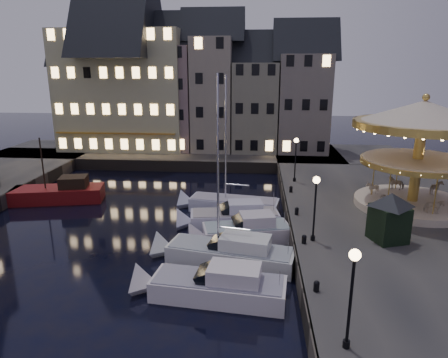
# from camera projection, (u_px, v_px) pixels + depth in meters

# --- Properties ---
(ground) EXTENTS (160.00, 160.00, 0.00)m
(ground) POSITION_uv_depth(u_px,v_px,m) (198.00, 262.00, 25.10)
(ground) COLOR black
(ground) RESTS_ON ground
(quay_east) EXTENTS (16.00, 56.00, 1.30)m
(quay_east) POSITION_uv_depth(u_px,v_px,m) (396.00, 223.00, 29.55)
(quay_east) COLOR #474442
(quay_east) RESTS_ON ground
(quay_north) EXTENTS (44.00, 12.00, 1.30)m
(quay_north) POSITION_uv_depth(u_px,v_px,m) (169.00, 155.00, 52.42)
(quay_north) COLOR #474442
(quay_north) RESTS_ON ground
(quaywall_e) EXTENTS (0.15, 44.00, 1.30)m
(quaywall_e) POSITION_uv_depth(u_px,v_px,m) (288.00, 220.00, 30.20)
(quaywall_e) COLOR #47423A
(quaywall_e) RESTS_ON ground
(quaywall_n) EXTENTS (48.00, 0.15, 1.30)m
(quaywall_n) POSITION_uv_depth(u_px,v_px,m) (174.00, 166.00, 46.51)
(quaywall_n) COLOR #47423A
(quaywall_n) RESTS_ON ground
(streetlamp_a) EXTENTS (0.44, 0.44, 4.17)m
(streetlamp_a) POSITION_uv_depth(u_px,v_px,m) (352.00, 285.00, 14.80)
(streetlamp_a) COLOR black
(streetlamp_a) RESTS_ON quay_east
(streetlamp_b) EXTENTS (0.44, 0.44, 4.17)m
(streetlamp_b) POSITION_uv_depth(u_px,v_px,m) (315.00, 199.00, 24.39)
(streetlamp_b) COLOR black
(streetlamp_b) RESTS_ON quay_east
(streetlamp_c) EXTENTS (0.44, 0.44, 4.17)m
(streetlamp_c) POSITION_uv_depth(u_px,v_px,m) (296.00, 153.00, 37.34)
(streetlamp_c) COLOR black
(streetlamp_c) RESTS_ON quay_east
(bollard_a) EXTENTS (0.30, 0.30, 0.57)m
(bollard_a) POSITION_uv_depth(u_px,v_px,m) (317.00, 286.00, 19.34)
(bollard_a) COLOR black
(bollard_a) RESTS_ON quay_east
(bollard_b) EXTENTS (0.30, 0.30, 0.57)m
(bollard_b) POSITION_uv_depth(u_px,v_px,m) (304.00, 239.00, 24.61)
(bollard_b) COLOR black
(bollard_b) RESTS_ON quay_east
(bollard_c) EXTENTS (0.30, 0.30, 0.57)m
(bollard_c) POSITION_uv_depth(u_px,v_px,m) (297.00, 211.00, 29.41)
(bollard_c) COLOR black
(bollard_c) RESTS_ON quay_east
(bollard_d) EXTENTS (0.30, 0.30, 0.57)m
(bollard_d) POSITION_uv_depth(u_px,v_px,m) (291.00, 189.00, 34.69)
(bollard_d) COLOR black
(bollard_d) RESTS_ON quay_east
(townhouse_na) EXTENTS (5.50, 8.00, 12.80)m
(townhouse_na) POSITION_uv_depth(u_px,v_px,m) (85.00, 98.00, 53.34)
(townhouse_na) COLOR tan
(townhouse_na) RESTS_ON quay_north
(townhouse_nb) EXTENTS (6.16, 8.00, 13.80)m
(townhouse_nb) POSITION_uv_depth(u_px,v_px,m) (125.00, 95.00, 52.76)
(townhouse_nb) COLOR #7B6C5E
(townhouse_nb) RESTS_ON quay_north
(townhouse_nc) EXTENTS (6.82, 8.00, 14.80)m
(townhouse_nc) POSITION_uv_depth(u_px,v_px,m) (170.00, 91.00, 52.14)
(townhouse_nc) COLOR gray
(townhouse_nc) RESTS_ON quay_north
(townhouse_nd) EXTENTS (5.50, 8.00, 15.80)m
(townhouse_nd) POSITION_uv_depth(u_px,v_px,m) (213.00, 87.00, 51.54)
(townhouse_nd) COLOR gray
(townhouse_nd) RESTS_ON quay_north
(townhouse_ne) EXTENTS (6.16, 8.00, 12.80)m
(townhouse_ne) POSITION_uv_depth(u_px,v_px,m) (255.00, 99.00, 51.51)
(townhouse_ne) COLOR gray
(townhouse_ne) RESTS_ON quay_north
(townhouse_nf) EXTENTS (6.82, 8.00, 13.80)m
(townhouse_nf) POSITION_uv_depth(u_px,v_px,m) (303.00, 96.00, 50.89)
(townhouse_nf) COLOR slate
(townhouse_nf) RESTS_ON quay_north
(hotel_corner) EXTENTS (17.60, 9.00, 16.80)m
(hotel_corner) POSITION_uv_depth(u_px,v_px,m) (124.00, 83.00, 52.35)
(hotel_corner) COLOR #C0C193
(hotel_corner) RESTS_ON quay_north
(motorboat_b) EXTENTS (8.18, 3.16, 2.15)m
(motorboat_b) POSITION_uv_depth(u_px,v_px,m) (211.00, 287.00, 21.05)
(motorboat_b) COLOR white
(motorboat_b) RESTS_ON ground
(motorboat_c) EXTENTS (8.96, 3.96, 11.86)m
(motorboat_c) POSITION_uv_depth(u_px,v_px,m) (224.00, 253.00, 24.79)
(motorboat_c) COLOR silver
(motorboat_c) RESTS_ON ground
(motorboat_d) EXTENTS (7.18, 3.74, 2.15)m
(motorboat_d) POSITION_uv_depth(u_px,v_px,m) (241.00, 232.00, 27.99)
(motorboat_d) COLOR silver
(motorboat_d) RESTS_ON ground
(motorboat_e) EXTENTS (7.85, 3.34, 2.15)m
(motorboat_e) POSITION_uv_depth(u_px,v_px,m) (229.00, 218.00, 30.62)
(motorboat_e) COLOR silver
(motorboat_e) RESTS_ON ground
(motorboat_f) EXTENTS (8.55, 3.45, 11.30)m
(motorboat_f) POSITION_uv_depth(u_px,v_px,m) (227.00, 205.00, 33.95)
(motorboat_f) COLOR silver
(motorboat_f) RESTS_ON ground
(red_fishing_boat) EXTENTS (8.34, 4.35, 6.08)m
(red_fishing_boat) POSITION_uv_depth(u_px,v_px,m) (60.00, 194.00, 36.29)
(red_fishing_boat) COLOR maroon
(red_fishing_boat) RESTS_ON ground
(carousel) EXTENTS (9.92, 9.92, 8.68)m
(carousel) POSITION_uv_depth(u_px,v_px,m) (421.00, 134.00, 29.60)
(carousel) COLOR beige
(carousel) RESTS_ON quay_east
(ticket_kiosk) EXTENTS (3.03, 3.03, 3.55)m
(ticket_kiosk) POSITION_uv_depth(u_px,v_px,m) (390.00, 209.00, 24.54)
(ticket_kiosk) COLOR black
(ticket_kiosk) RESTS_ON quay_east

